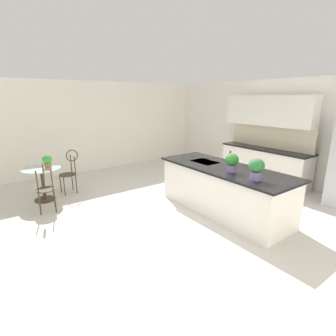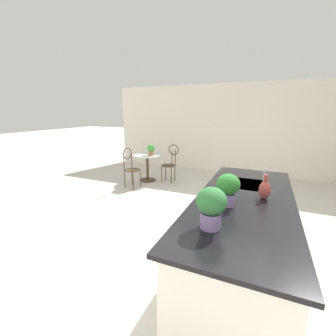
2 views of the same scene
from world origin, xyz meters
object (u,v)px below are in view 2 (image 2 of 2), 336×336
(chair_by_island, at_px, (131,166))
(vase_on_counter, at_px, (265,190))
(bistro_table, at_px, (147,165))
(chair_near_window, at_px, (170,162))
(potted_plant_counter_far, at_px, (211,205))
(potted_plant_counter_near, at_px, (228,188))
(potted_plant_on_table, at_px, (151,149))

(chair_by_island, xyz_separation_m, vase_on_counter, (1.95, 3.07, 0.46))
(bistro_table, distance_m, chair_near_window, 0.66)
(chair_near_window, relative_size, potted_plant_counter_far, 2.87)
(potted_plant_counter_far, bearing_deg, potted_plant_counter_near, 174.80)
(potted_plant_on_table, xyz_separation_m, vase_on_counter, (2.64, 2.86, 0.13))
(chair_near_window, xyz_separation_m, potted_plant_on_table, (0.18, -0.49, 0.33))
(chair_near_window, distance_m, vase_on_counter, 3.71)
(chair_near_window, bearing_deg, vase_on_counter, 40.00)
(bistro_table, bearing_deg, potted_plant_on_table, 78.30)
(chair_near_window, height_order, potted_plant_on_table, chair_near_window)
(chair_near_window, distance_m, potted_plant_counter_far, 4.24)
(chair_by_island, relative_size, potted_plant_counter_far, 2.87)
(chair_near_window, bearing_deg, potted_plant_on_table, -69.72)
(potted_plant_counter_far, xyz_separation_m, vase_on_counter, (-0.90, 0.41, -0.10))
(potted_plant_on_table, height_order, potted_plant_counter_near, potted_plant_counter_near)
(chair_near_window, distance_m, potted_plant_on_table, 0.62)
(chair_near_window, xyz_separation_m, potted_plant_counter_near, (3.17, 2.01, 0.54))
(potted_plant_counter_far, bearing_deg, potted_plant_on_table, -145.34)
(chair_by_island, bearing_deg, vase_on_counter, 57.57)
(chair_by_island, bearing_deg, potted_plant_counter_near, 49.71)
(chair_by_island, distance_m, potted_plant_on_table, 0.79)
(potted_plant_counter_near, xyz_separation_m, potted_plant_counter_far, (0.55, -0.05, 0.01))
(chair_by_island, distance_m, potted_plant_counter_near, 3.60)
(potted_plant_on_table, relative_size, vase_on_counter, 0.99)
(vase_on_counter, bearing_deg, chair_by_island, -122.43)
(bistro_table, relative_size, potted_plant_counter_near, 2.32)
(potted_plant_on_table, bearing_deg, chair_by_island, -17.47)
(bistro_table, height_order, potted_plant_on_table, potted_plant_on_table)
(bistro_table, distance_m, potted_plant_counter_far, 4.46)
(potted_plant_on_table, relative_size, potted_plant_counter_near, 0.83)
(chair_near_window, height_order, potted_plant_counter_near, potted_plant_counter_near)
(bistro_table, height_order, chair_by_island, chair_by_island)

